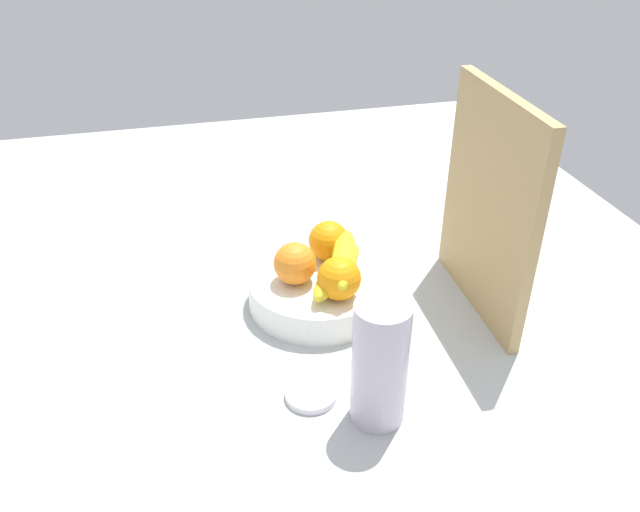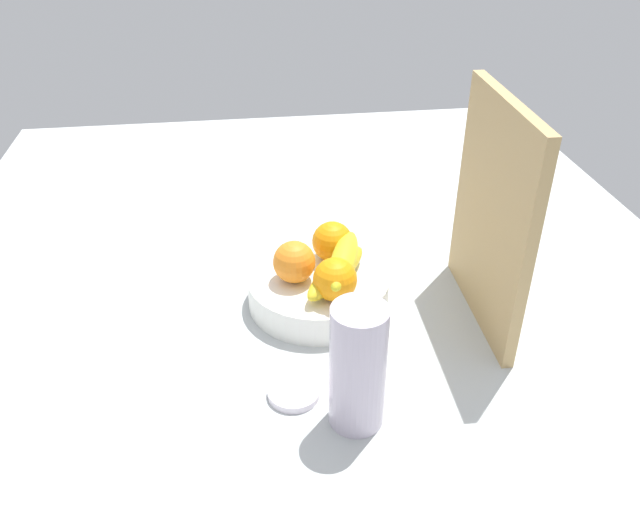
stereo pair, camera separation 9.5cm
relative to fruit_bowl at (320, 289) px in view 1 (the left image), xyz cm
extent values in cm
cube|color=#B2B8B8|center=(-0.74, -0.27, -4.11)|extent=(180.00, 140.00, 3.00)
cylinder|color=white|center=(0.00, 0.00, 0.00)|extent=(23.37, 23.37, 5.21)
sphere|color=orange|center=(0.34, -4.24, 6.05)|extent=(6.90, 6.90, 6.90)
sphere|color=orange|center=(6.18, 1.49, 6.05)|extent=(6.90, 6.90, 6.90)
sphere|color=orange|center=(-5.12, 2.81, 6.05)|extent=(6.90, 6.90, 6.90)
ellipsoid|color=yellow|center=(2.14, 2.34, 4.61)|extent=(15.88, 13.59, 4.00)
ellipsoid|color=yellow|center=(1.95, 3.51, 6.81)|extent=(17.39, 9.21, 4.00)
cube|color=tan|center=(6.06, 25.46, 15.39)|extent=(28.04, 2.49, 36.00)
cylinder|color=#BEB2C6|center=(26.77, 1.12, 6.52)|extent=(7.31, 7.31, 18.25)
cylinder|color=white|center=(21.29, -6.65, -2.08)|extent=(7.32, 7.32, 1.05)
camera|label=1|loc=(84.85, -21.39, 61.58)|focal=35.97mm
camera|label=2|loc=(86.67, -12.03, 61.58)|focal=35.97mm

